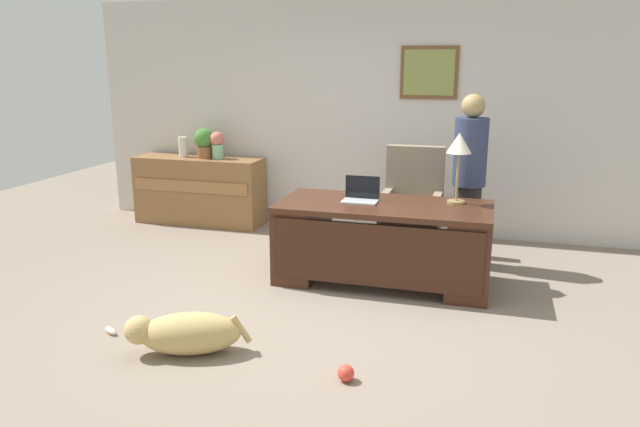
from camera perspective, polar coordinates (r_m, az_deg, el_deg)
name	(u,v)px	position (r m, az deg, el deg)	size (l,w,h in m)	color
ground_plane	(308,310)	(5.01, -1.11, -9.16)	(12.00, 12.00, 0.00)	gray
back_wall	(374,117)	(7.14, 5.13, 9.14)	(7.00, 0.16, 2.70)	silver
desk	(383,240)	(5.51, 5.96, -2.52)	(1.91, 0.88, 0.74)	#422316
credenza	(200,190)	(7.66, -11.33, 2.16)	(1.60, 0.50, 0.83)	olive
armchair	(412,208)	(6.32, 8.70, 0.49)	(0.60, 0.59, 1.13)	gray
person_standing	(469,179)	(6.04, 13.92, 3.20)	(0.32, 0.32, 1.69)	#262323
dog_lying	(185,333)	(4.37, -12.66, -10.99)	(0.83, 0.53, 0.30)	tan
laptop	(361,195)	(5.52, 3.91, 1.75)	(0.32, 0.22, 0.22)	#B2B5BA
desk_lamp	(459,148)	(5.48, 13.04, 6.09)	(0.22, 0.22, 0.64)	#9E8447
vase_with_flowers	(217,144)	(7.44, -9.71, 6.53)	(0.17, 0.17, 0.32)	#85C799
vase_empty	(183,147)	(7.66, -12.85, 6.18)	(0.11, 0.11, 0.25)	silver
potted_plant	(204,142)	(7.51, -10.93, 6.69)	(0.24, 0.24, 0.36)	brown
dog_toy_ball	(346,373)	(3.98, 2.47, -14.87)	(0.11, 0.11, 0.11)	#E53F33
dog_toy_bone	(110,331)	(4.87, -19.24, -10.43)	(0.15, 0.05, 0.05)	beige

